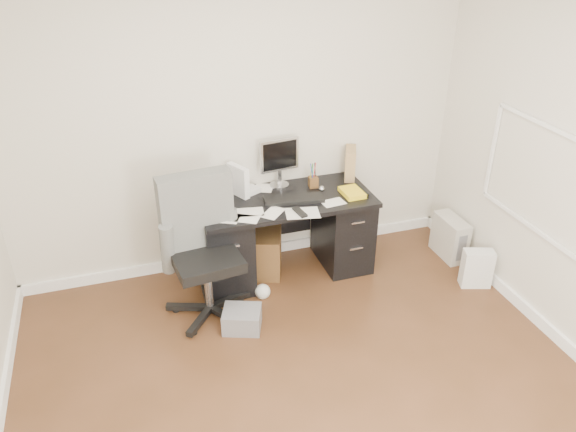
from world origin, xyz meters
name	(u,v)px	position (x,y,z in m)	size (l,w,h in m)	color
ground	(318,413)	(0.00, 0.00, 0.00)	(4.00, 4.00, 0.00)	#442A16
room_shell	(330,184)	(0.03, 0.03, 1.66)	(4.02, 4.02, 2.71)	silver
desk	(286,233)	(0.30, 1.65, 0.40)	(1.50, 0.70, 0.75)	black
loose_papers	(265,204)	(0.10, 1.60, 0.75)	(1.10, 0.60, 0.00)	silver
lcd_monitor	(279,162)	(0.32, 1.90, 0.98)	(0.36, 0.21, 0.45)	#AFAFB3
keyboard	(294,199)	(0.35, 1.59, 0.76)	(0.51, 0.17, 0.03)	black
computer_mouse	(322,189)	(0.64, 1.67, 0.78)	(0.06, 0.06, 0.06)	#AFAFB3
travel_mug	(220,198)	(-0.27, 1.63, 0.85)	(0.09, 0.09, 0.20)	navy
white_binder	(238,181)	(-0.07, 1.83, 0.89)	(0.11, 0.24, 0.27)	white
magazine_file	(350,163)	(0.99, 1.87, 0.89)	(0.12, 0.24, 0.29)	#976F49
pen_cup	(313,175)	(0.60, 1.78, 0.87)	(0.10, 0.10, 0.23)	#513217
yellow_book	(353,192)	(0.88, 1.54, 0.77)	(0.18, 0.23, 0.04)	yellow
paper_remote	(302,212)	(0.35, 1.35, 0.76)	(0.27, 0.22, 0.02)	silver
office_chair	(206,252)	(-0.48, 1.27, 0.59)	(0.66, 0.66, 1.17)	#585B58
pc_tower	(450,237)	(1.86, 1.43, 0.20)	(0.18, 0.40, 0.40)	#BCB7AA
shopping_bag	(477,268)	(1.82, 0.92, 0.17)	(0.26, 0.18, 0.35)	white
wicker_basket	(258,252)	(0.07, 1.73, 0.20)	(0.40, 0.40, 0.40)	#4A3516
desk_printer	(242,319)	(-0.27, 0.99, 0.09)	(0.29, 0.24, 0.17)	slate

